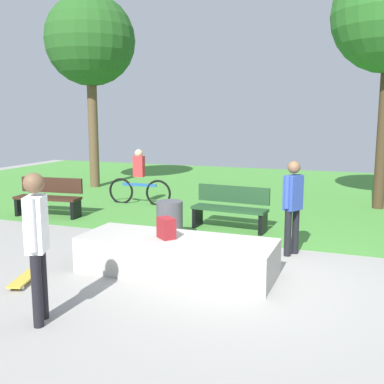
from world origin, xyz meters
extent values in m
plane|color=gray|center=(0.00, 0.00, 0.00)|extent=(28.00, 28.00, 0.00)
cube|color=#478C38|center=(0.00, 7.89, 0.00)|extent=(26.60, 12.21, 0.01)
cube|color=#A8A59E|center=(-1.09, -0.13, 0.27)|extent=(3.01, 1.10, 0.55)
cube|color=maroon|center=(-1.23, -0.19, 0.71)|extent=(0.34, 0.33, 0.32)
cylinder|color=black|center=(-1.96, -2.19, 0.43)|extent=(0.12, 0.12, 0.86)
cylinder|color=black|center=(-1.87, -2.39, 0.43)|extent=(0.12, 0.12, 0.86)
cube|color=white|center=(-1.91, -2.29, 1.19)|extent=(0.31, 0.37, 0.65)
cylinder|color=white|center=(-1.98, -2.13, 1.21)|extent=(0.09, 0.09, 0.60)
cylinder|color=white|center=(-1.85, -2.45, 1.21)|extent=(0.09, 0.09, 0.60)
sphere|color=brown|center=(-1.91, -2.29, 1.66)|extent=(0.23, 0.23, 0.23)
cylinder|color=black|center=(0.46, 1.54, 0.40)|extent=(0.12, 0.12, 0.80)
cylinder|color=black|center=(0.36, 1.35, 0.40)|extent=(0.12, 0.12, 0.80)
cube|color=#2D4799|center=(0.41, 1.44, 1.09)|extent=(0.32, 0.38, 0.60)
cylinder|color=#2D4799|center=(0.49, 1.60, 1.12)|extent=(0.09, 0.09, 0.55)
cylinder|color=#2D4799|center=(0.33, 1.29, 1.12)|extent=(0.09, 0.09, 0.55)
sphere|color=brown|center=(0.41, 1.44, 1.53)|extent=(0.22, 0.22, 0.22)
cube|color=gold|center=(-2.99, -1.30, 0.07)|extent=(0.43, 0.82, 0.02)
cylinder|color=silver|center=(-3.15, -1.05, 0.03)|extent=(0.05, 0.06, 0.06)
cylinder|color=silver|center=(-3.00, -1.01, 0.03)|extent=(0.05, 0.06, 0.06)
cylinder|color=silver|center=(-2.99, -1.59, 0.03)|extent=(0.05, 0.06, 0.06)
cylinder|color=silver|center=(-2.83, -1.54, 0.03)|extent=(0.05, 0.06, 0.06)
cube|color=#331E14|center=(-5.49, 2.45, 0.45)|extent=(1.64, 0.61, 0.06)
cube|color=#331E14|center=(-5.51, 2.67, 0.73)|extent=(1.60, 0.24, 0.36)
cube|color=black|center=(-4.75, 2.53, 0.23)|extent=(0.12, 0.40, 0.45)
cube|color=black|center=(-6.22, 2.37, 0.23)|extent=(0.12, 0.40, 0.45)
cube|color=#1E4223|center=(-1.09, 2.74, 0.45)|extent=(1.63, 0.57, 0.06)
cube|color=#1E4223|center=(-1.07, 2.96, 0.73)|extent=(1.60, 0.20, 0.36)
cube|color=black|center=(-0.35, 2.68, 0.23)|extent=(0.11, 0.40, 0.45)
cube|color=black|center=(-1.82, 2.80, 0.23)|extent=(0.11, 0.40, 0.45)
cylinder|color=brown|center=(-6.95, 6.81, 1.94)|extent=(0.32, 0.32, 3.88)
sphere|color=#23561E|center=(-6.95, 6.81, 4.75)|extent=(2.88, 2.88, 2.88)
cylinder|color=#42301E|center=(1.89, 6.29, 1.99)|extent=(0.28, 0.28, 3.97)
cylinder|color=#4C4C51|center=(-1.96, 1.60, 0.38)|extent=(0.51, 0.51, 0.76)
torus|color=black|center=(-4.71, 4.59, 0.33)|extent=(0.72, 0.09, 0.72)
torus|color=black|center=(-3.61, 4.65, 0.33)|extent=(0.72, 0.09, 0.72)
cube|color=#2659A5|center=(-4.16, 4.62, 0.53)|extent=(0.99, 0.09, 0.08)
cube|color=red|center=(-4.16, 4.62, 1.03)|extent=(0.29, 0.19, 0.56)
sphere|color=tan|center=(-4.16, 4.62, 1.38)|extent=(0.22, 0.22, 0.22)
camera|label=1|loc=(1.57, -6.47, 2.42)|focal=43.51mm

